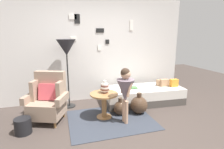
{
  "coord_description": "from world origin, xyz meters",
  "views": [
    {
      "loc": [
        -0.92,
        -2.62,
        1.69
      ],
      "look_at": [
        0.15,
        0.95,
        0.85
      ],
      "focal_mm": 28.78,
      "sensor_mm": 36.0,
      "label": 1
    }
  ],
  "objects_px": {
    "daybed": "(143,95)",
    "magazine_basket": "(23,126)",
    "floor_lamp": "(66,49)",
    "person_child": "(125,89)",
    "book_on_daybed": "(132,88)",
    "armchair": "(48,99)",
    "demijohn_far": "(139,105)",
    "demijohn_near": "(120,108)",
    "vase_striped": "(105,88)",
    "side_table": "(104,100)"
  },
  "relations": [
    {
      "from": "daybed",
      "to": "demijohn_far",
      "type": "height_order",
      "value": "demijohn_far"
    },
    {
      "from": "daybed",
      "to": "vase_striped",
      "type": "distance_m",
      "value": 1.29
    },
    {
      "from": "vase_striped",
      "to": "demijohn_near",
      "type": "distance_m",
      "value": 0.58
    },
    {
      "from": "book_on_daybed",
      "to": "demijohn_far",
      "type": "xyz_separation_m",
      "value": [
        -0.08,
        -0.55,
        -0.22
      ]
    },
    {
      "from": "daybed",
      "to": "side_table",
      "type": "bearing_deg",
      "value": -155.92
    },
    {
      "from": "armchair",
      "to": "vase_striped",
      "type": "xyz_separation_m",
      "value": [
        1.11,
        -0.17,
        0.19
      ]
    },
    {
      "from": "floor_lamp",
      "to": "demijohn_far",
      "type": "relative_size",
      "value": 3.42
    },
    {
      "from": "daybed",
      "to": "magazine_basket",
      "type": "height_order",
      "value": "daybed"
    },
    {
      "from": "demijohn_near",
      "to": "magazine_basket",
      "type": "bearing_deg",
      "value": -172.94
    },
    {
      "from": "side_table",
      "to": "magazine_basket",
      "type": "xyz_separation_m",
      "value": [
        -1.5,
        -0.2,
        -0.24
      ]
    },
    {
      "from": "person_child",
      "to": "vase_striped",
      "type": "bearing_deg",
      "value": 128.97
    },
    {
      "from": "floor_lamp",
      "to": "book_on_daybed",
      "type": "relative_size",
      "value": 7.18
    },
    {
      "from": "vase_striped",
      "to": "daybed",
      "type": "bearing_deg",
      "value": 22.92
    },
    {
      "from": "vase_striped",
      "to": "book_on_daybed",
      "type": "distance_m",
      "value": 0.98
    },
    {
      "from": "floor_lamp",
      "to": "magazine_basket",
      "type": "height_order",
      "value": "floor_lamp"
    },
    {
      "from": "armchair",
      "to": "floor_lamp",
      "type": "xyz_separation_m",
      "value": [
        0.43,
        0.59,
        0.92
      ]
    },
    {
      "from": "floor_lamp",
      "to": "demijohn_near",
      "type": "bearing_deg",
      "value": -37.31
    },
    {
      "from": "side_table",
      "to": "demijohn_far",
      "type": "relative_size",
      "value": 1.23
    },
    {
      "from": "floor_lamp",
      "to": "person_child",
      "type": "bearing_deg",
      "value": -49.23
    },
    {
      "from": "side_table",
      "to": "demijohn_near",
      "type": "height_order",
      "value": "side_table"
    },
    {
      "from": "person_child",
      "to": "demijohn_far",
      "type": "relative_size",
      "value": 2.35
    },
    {
      "from": "demijohn_near",
      "to": "book_on_daybed",
      "type": "bearing_deg",
      "value": 45.22
    },
    {
      "from": "armchair",
      "to": "demijohn_far",
      "type": "height_order",
      "value": "armchair"
    },
    {
      "from": "daybed",
      "to": "book_on_daybed",
      "type": "relative_size",
      "value": 8.85
    },
    {
      "from": "armchair",
      "to": "floor_lamp",
      "type": "height_order",
      "value": "floor_lamp"
    },
    {
      "from": "armchair",
      "to": "daybed",
      "type": "distance_m",
      "value": 2.26
    },
    {
      "from": "side_table",
      "to": "floor_lamp",
      "type": "bearing_deg",
      "value": 129.08
    },
    {
      "from": "demijohn_far",
      "to": "magazine_basket",
      "type": "bearing_deg",
      "value": -175.58
    },
    {
      "from": "daybed",
      "to": "book_on_daybed",
      "type": "distance_m",
      "value": 0.36
    },
    {
      "from": "floor_lamp",
      "to": "person_child",
      "type": "distance_m",
      "value": 1.65
    },
    {
      "from": "floor_lamp",
      "to": "demijohn_far",
      "type": "height_order",
      "value": "floor_lamp"
    },
    {
      "from": "armchair",
      "to": "demijohn_far",
      "type": "xyz_separation_m",
      "value": [
        1.86,
        -0.23,
        -0.25
      ]
    },
    {
      "from": "floor_lamp",
      "to": "demijohn_near",
      "type": "height_order",
      "value": "floor_lamp"
    },
    {
      "from": "floor_lamp",
      "to": "armchair",
      "type": "bearing_deg",
      "value": -125.95
    },
    {
      "from": "daybed",
      "to": "person_child",
      "type": "height_order",
      "value": "person_child"
    },
    {
      "from": "magazine_basket",
      "to": "person_child",
      "type": "bearing_deg",
      "value": -4.37
    },
    {
      "from": "magazine_basket",
      "to": "book_on_daybed",
      "type": "bearing_deg",
      "value": 17.13
    },
    {
      "from": "daybed",
      "to": "person_child",
      "type": "bearing_deg",
      "value": -133.72
    },
    {
      "from": "book_on_daybed",
      "to": "demijohn_near",
      "type": "relative_size",
      "value": 0.58
    },
    {
      "from": "daybed",
      "to": "demijohn_near",
      "type": "height_order",
      "value": "daybed"
    },
    {
      "from": "daybed",
      "to": "demijohn_far",
      "type": "relative_size",
      "value": 4.22
    },
    {
      "from": "vase_striped",
      "to": "floor_lamp",
      "type": "height_order",
      "value": "floor_lamp"
    },
    {
      "from": "armchair",
      "to": "demijohn_near",
      "type": "bearing_deg",
      "value": -7.04
    },
    {
      "from": "book_on_daybed",
      "to": "magazine_basket",
      "type": "bearing_deg",
      "value": -162.87
    },
    {
      "from": "book_on_daybed",
      "to": "demijohn_far",
      "type": "height_order",
      "value": "demijohn_far"
    },
    {
      "from": "book_on_daybed",
      "to": "floor_lamp",
      "type": "bearing_deg",
      "value": 169.5
    },
    {
      "from": "daybed",
      "to": "book_on_daybed",
      "type": "height_order",
      "value": "book_on_daybed"
    },
    {
      "from": "person_child",
      "to": "floor_lamp",
      "type": "bearing_deg",
      "value": 130.77
    },
    {
      "from": "armchair",
      "to": "person_child",
      "type": "distance_m",
      "value": 1.54
    },
    {
      "from": "daybed",
      "to": "magazine_basket",
      "type": "xyz_separation_m",
      "value": [
        -2.64,
        -0.71,
        -0.06
      ]
    }
  ]
}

